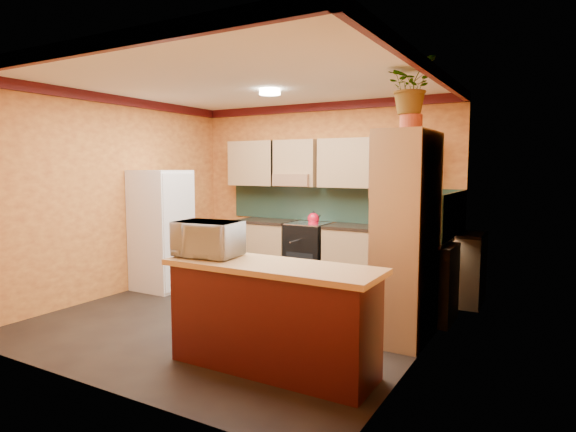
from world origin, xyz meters
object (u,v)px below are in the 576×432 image
object	(u,v)px
stove	(309,253)
breakfast_bar	(272,320)
base_cabinets_back	(347,258)
fridge	(161,230)
microwave	(208,239)
pantry	(407,237)

from	to	relation	value
stove	breakfast_bar	world-z (taller)	stove
base_cabinets_back	fridge	xyz separation A→B (m)	(-2.30, -1.32, 0.41)
microwave	stove	bearing A→B (deg)	92.71
fridge	breakfast_bar	size ratio (longest dim) A/B	0.94
fridge	microwave	xyz separation A→B (m)	(2.14, -1.58, 0.24)
pantry	microwave	distance (m)	1.97
stove	fridge	xyz separation A→B (m)	(-1.68, -1.32, 0.39)
base_cabinets_back	fridge	bearing A→B (deg)	-150.12
microwave	base_cabinets_back	bearing A→B (deg)	80.48
base_cabinets_back	fridge	size ratio (longest dim) A/B	2.15
base_cabinets_back	breakfast_bar	xyz separation A→B (m)	(0.52, -2.91, 0.00)
stove	breakfast_bar	xyz separation A→B (m)	(1.15, -2.91, -0.02)
pantry	breakfast_bar	distance (m)	1.65
base_cabinets_back	fridge	distance (m)	2.69
fridge	breakfast_bar	bearing A→B (deg)	-29.28
microwave	fridge	bearing A→B (deg)	137.22
pantry	microwave	bearing A→B (deg)	-137.79
base_cabinets_back	microwave	size ratio (longest dim) A/B	6.28
base_cabinets_back	breakfast_bar	world-z (taller)	same
base_cabinets_back	microwave	bearing A→B (deg)	-93.29
pantry	microwave	world-z (taller)	pantry
base_cabinets_back	stove	world-z (taller)	stove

